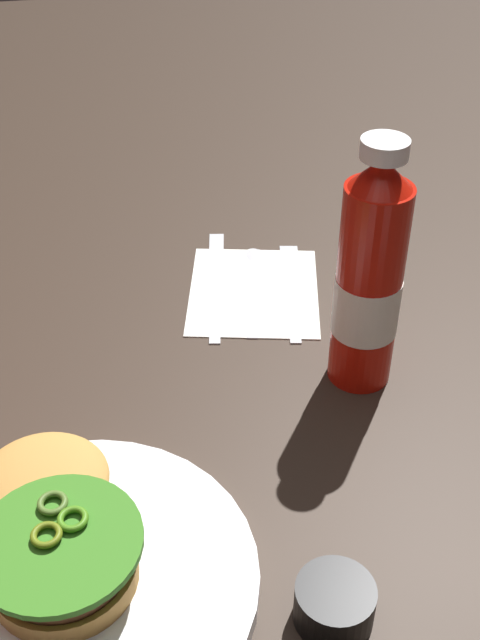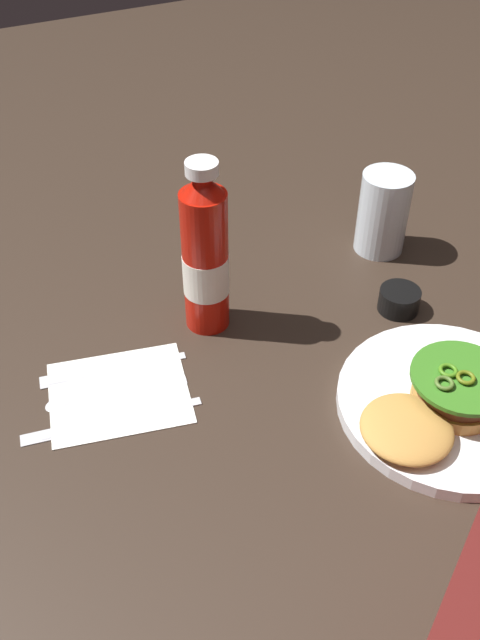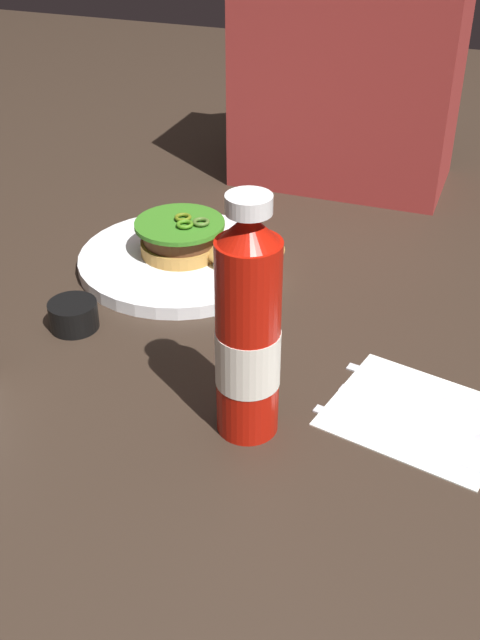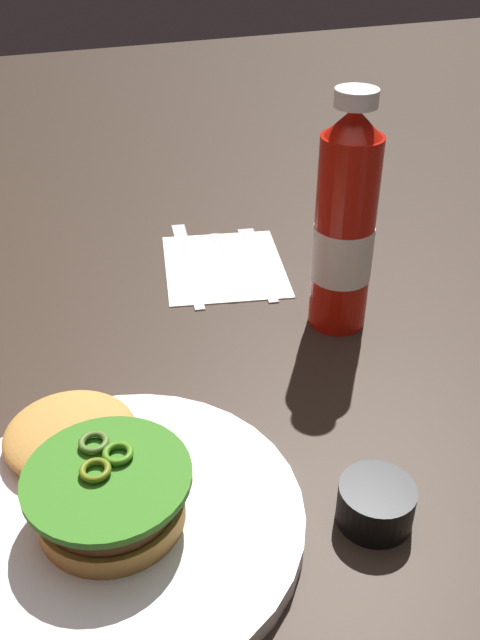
% 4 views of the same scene
% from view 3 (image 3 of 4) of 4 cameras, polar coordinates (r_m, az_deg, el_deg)
% --- Properties ---
extents(ground_plane, '(3.00, 3.00, 0.00)m').
position_cam_3_polar(ground_plane, '(0.93, -1.59, -0.80)').
color(ground_plane, '#2F231A').
extents(dinner_plate, '(0.28, 0.28, 0.02)m').
position_cam_3_polar(dinner_plate, '(1.07, -4.39, 4.41)').
color(dinner_plate, white).
rests_on(dinner_plate, ground_plane).
extents(burger_sandwich, '(0.20, 0.13, 0.05)m').
position_cam_3_polar(burger_sandwich, '(1.06, -2.66, 5.79)').
color(burger_sandwich, '#B6823C').
rests_on(burger_sandwich, dinner_plate).
extents(ketchup_bottle, '(0.06, 0.06, 0.25)m').
position_cam_3_polar(ketchup_bottle, '(0.73, 0.59, -1.01)').
color(ketchup_bottle, '#B51409').
rests_on(ketchup_bottle, ground_plane).
extents(condiment_cup, '(0.06, 0.06, 0.03)m').
position_cam_3_polar(condiment_cup, '(0.95, -12.15, 0.35)').
color(condiment_cup, black).
rests_on(condiment_cup, ground_plane).
extents(napkin, '(0.20, 0.18, 0.00)m').
position_cam_3_polar(napkin, '(0.83, 12.93, -6.83)').
color(napkin, white).
rests_on(napkin, ground_plane).
extents(fork_utensil, '(0.19, 0.05, 0.00)m').
position_cam_3_polar(fork_utensil, '(0.79, 13.07, -8.82)').
color(fork_utensil, silver).
rests_on(fork_utensil, napkin).
extents(spoon_utensil, '(0.18, 0.05, 0.00)m').
position_cam_3_polar(spoon_utensil, '(0.82, 14.82, -7.28)').
color(spoon_utensil, silver).
rests_on(spoon_utensil, napkin).
extents(butter_knife, '(0.22, 0.05, 0.00)m').
position_cam_3_polar(butter_knife, '(0.85, 15.79, -5.57)').
color(butter_knife, silver).
rests_on(butter_knife, napkin).
extents(diner_person, '(0.34, 0.20, 0.55)m').
position_cam_3_polar(diner_person, '(1.29, 8.18, 20.02)').
color(diner_person, maroon).
rests_on(diner_person, ground_plane).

